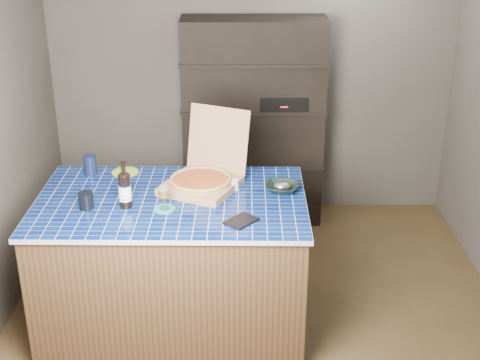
{
  "coord_description": "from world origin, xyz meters",
  "views": [
    {
      "loc": [
        -0.18,
        -3.95,
        2.76
      ],
      "look_at": [
        -0.13,
        0.0,
        1.03
      ],
      "focal_mm": 50.0,
      "sensor_mm": 36.0,
      "label": 1
    }
  ],
  "objects_px": {
    "mead_bottle": "(125,189)",
    "bowl": "(282,188)",
    "dvd_case": "(241,221)",
    "wine_glass": "(164,192)",
    "pizza_box": "(203,178)",
    "kitchen_island": "(174,263)"
  },
  "relations": [
    {
      "from": "pizza_box",
      "to": "wine_glass",
      "type": "bearing_deg",
      "value": -99.65
    },
    {
      "from": "dvd_case",
      "to": "bowl",
      "type": "relative_size",
      "value": 0.86
    },
    {
      "from": "mead_bottle",
      "to": "dvd_case",
      "type": "distance_m",
      "value": 0.75
    },
    {
      "from": "pizza_box",
      "to": "mead_bottle",
      "type": "distance_m",
      "value": 0.55
    },
    {
      "from": "dvd_case",
      "to": "wine_glass",
      "type": "bearing_deg",
      "value": -158.34
    },
    {
      "from": "kitchen_island",
      "to": "mead_bottle",
      "type": "distance_m",
      "value": 0.66
    },
    {
      "from": "pizza_box",
      "to": "dvd_case",
      "type": "distance_m",
      "value": 0.56
    },
    {
      "from": "bowl",
      "to": "wine_glass",
      "type": "bearing_deg",
      "value": -160.87
    },
    {
      "from": "wine_glass",
      "to": "pizza_box",
      "type": "bearing_deg",
      "value": 55.17
    },
    {
      "from": "dvd_case",
      "to": "mead_bottle",
      "type": "bearing_deg",
      "value": -154.34
    },
    {
      "from": "kitchen_island",
      "to": "pizza_box",
      "type": "bearing_deg",
      "value": 43.14
    },
    {
      "from": "wine_glass",
      "to": "dvd_case",
      "type": "xyz_separation_m",
      "value": [
        0.47,
        -0.18,
        -0.11
      ]
    },
    {
      "from": "wine_glass",
      "to": "bowl",
      "type": "relative_size",
      "value": 0.76
    },
    {
      "from": "kitchen_island",
      "to": "dvd_case",
      "type": "xyz_separation_m",
      "value": [
        0.44,
        -0.33,
        0.48
      ]
    },
    {
      "from": "pizza_box",
      "to": "dvd_case",
      "type": "height_order",
      "value": "pizza_box"
    },
    {
      "from": "kitchen_island",
      "to": "dvd_case",
      "type": "distance_m",
      "value": 0.73
    },
    {
      "from": "mead_bottle",
      "to": "bowl",
      "type": "distance_m",
      "value": 1.01
    },
    {
      "from": "kitchen_island",
      "to": "pizza_box",
      "type": "height_order",
      "value": "pizza_box"
    },
    {
      "from": "pizza_box",
      "to": "dvd_case",
      "type": "bearing_deg",
      "value": -38.65
    },
    {
      "from": "mead_bottle",
      "to": "bowl",
      "type": "bearing_deg",
      "value": 12.69
    },
    {
      "from": "pizza_box",
      "to": "kitchen_island",
      "type": "bearing_deg",
      "value": -112.95
    },
    {
      "from": "kitchen_island",
      "to": "dvd_case",
      "type": "bearing_deg",
      "value": -34.92
    }
  ]
}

